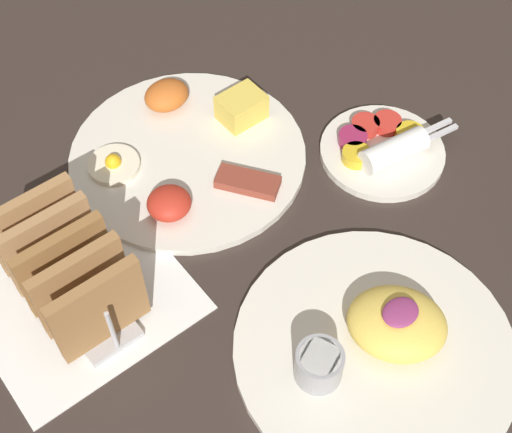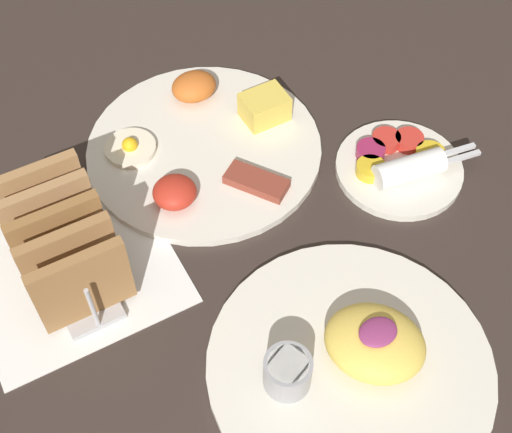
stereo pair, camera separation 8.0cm
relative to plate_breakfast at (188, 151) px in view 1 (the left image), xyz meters
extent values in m
plane|color=#332823|center=(-0.02, -0.16, -0.01)|extent=(3.00, 3.00, 0.00)
cube|color=white|center=(-0.21, -0.09, -0.01)|extent=(0.22, 0.22, 0.00)
cylinder|color=silver|center=(0.00, 0.00, -0.01)|extent=(0.30, 0.30, 0.01)
cube|color=#E5C64C|center=(0.09, 0.00, 0.02)|extent=(0.06, 0.04, 0.04)
ellipsoid|color=#C66023|center=(0.03, 0.08, 0.02)|extent=(0.06, 0.05, 0.03)
cylinder|color=#F4EACC|center=(-0.09, 0.03, 0.00)|extent=(0.06, 0.06, 0.01)
sphere|color=yellow|center=(-0.09, 0.03, 0.01)|extent=(0.02, 0.02, 0.02)
ellipsoid|color=red|center=(-0.07, -0.06, 0.01)|extent=(0.05, 0.05, 0.03)
cube|color=brown|center=(0.02, -0.09, 0.01)|extent=(0.07, 0.08, 0.01)
cylinder|color=silver|center=(0.19, -0.15, -0.01)|extent=(0.16, 0.16, 0.01)
cylinder|color=gold|center=(0.23, -0.15, 0.01)|extent=(0.04, 0.04, 0.01)
cylinder|color=red|center=(0.22, -0.12, 0.01)|extent=(0.04, 0.04, 0.01)
cylinder|color=red|center=(0.20, -0.11, 0.01)|extent=(0.04, 0.04, 0.01)
cylinder|color=#99234C|center=(0.17, -0.12, 0.01)|extent=(0.04, 0.04, 0.01)
cylinder|color=gold|center=(0.16, -0.14, 0.01)|extent=(0.04, 0.04, 0.01)
cylinder|color=white|center=(0.19, -0.17, 0.02)|extent=(0.09, 0.04, 0.03)
cube|color=silver|center=(0.26, -0.17, 0.02)|extent=(0.05, 0.01, 0.00)
cube|color=silver|center=(0.26, -0.18, 0.02)|extent=(0.05, 0.01, 0.00)
cylinder|color=silver|center=(0.00, -0.34, -0.01)|extent=(0.29, 0.29, 0.01)
ellipsoid|color=#EAC651|center=(0.02, -0.34, 0.02)|extent=(0.13, 0.13, 0.04)
ellipsoid|color=#8C3366|center=(0.02, -0.34, 0.04)|extent=(0.04, 0.03, 0.01)
cylinder|color=#99999E|center=(-0.07, -0.33, 0.02)|extent=(0.05, 0.05, 0.04)
cylinder|color=white|center=(-0.07, -0.33, 0.04)|extent=(0.04, 0.04, 0.01)
cube|color=#B7B7BC|center=(-0.21, -0.09, 0.00)|extent=(0.06, 0.18, 0.01)
cube|color=#996B3D|center=(-0.21, -0.15, 0.05)|extent=(0.10, 0.01, 0.10)
cube|color=#9C6E40|center=(-0.21, -0.12, 0.05)|extent=(0.10, 0.01, 0.10)
cube|color=olive|center=(-0.21, -0.09, 0.05)|extent=(0.10, 0.01, 0.10)
cube|color=#A87A4C|center=(-0.21, -0.06, 0.05)|extent=(0.10, 0.01, 0.10)
cube|color=#A47749|center=(-0.21, -0.03, 0.05)|extent=(0.10, 0.01, 0.10)
cylinder|color=#B7B7BC|center=(-0.21, -0.18, 0.03)|extent=(0.01, 0.00, 0.07)
cylinder|color=#B7B7BC|center=(-0.21, 0.00, 0.03)|extent=(0.01, 0.01, 0.07)
camera|label=1|loc=(-0.30, -0.52, 0.66)|focal=50.00mm
camera|label=2|loc=(-0.24, -0.57, 0.66)|focal=50.00mm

